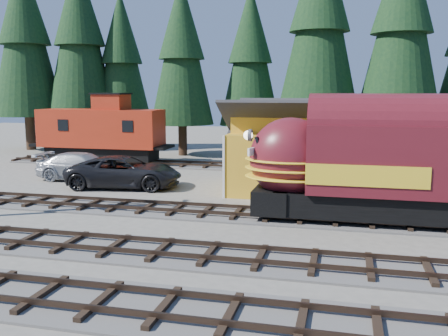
% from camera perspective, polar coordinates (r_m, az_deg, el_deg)
% --- Properties ---
extents(ground, '(120.00, 120.00, 0.00)m').
position_cam_1_polar(ground, '(19.01, 12.39, -8.99)').
color(ground, '#6B665B').
rests_on(ground, ground).
extents(track_spur, '(32.00, 3.20, 0.33)m').
position_cam_1_polar(track_spur, '(37.98, -2.11, 0.22)').
color(track_spur, '#4C4947').
rests_on(track_spur, ground).
extents(depot, '(12.80, 7.00, 5.30)m').
position_cam_1_polar(depot, '(28.76, 13.14, 3.04)').
color(depot, gold).
rests_on(depot, ground).
extents(conifer_backdrop, '(79.84, 20.16, 17.05)m').
position_cam_1_polar(conifer_backdrop, '(42.88, 19.81, 14.07)').
color(conifer_backdrop, black).
rests_on(conifer_backdrop, ground).
extents(locomotive, '(15.65, 3.11, 4.25)m').
position_cam_1_polar(locomotive, '(22.58, 21.63, -0.08)').
color(locomotive, black).
rests_on(locomotive, ground).
extents(caboose, '(9.87, 2.86, 5.13)m').
position_cam_1_polar(caboose, '(40.88, -13.81, 4.10)').
color(caboose, black).
rests_on(caboose, ground).
extents(pickup_truck_a, '(7.16, 4.09, 1.88)m').
position_cam_1_polar(pickup_truck_a, '(30.38, -11.31, -0.44)').
color(pickup_truck_a, black).
rests_on(pickup_truck_a, ground).
extents(pickup_truck_b, '(6.16, 2.61, 1.77)m').
position_cam_1_polar(pickup_truck_b, '(33.47, -15.77, 0.15)').
color(pickup_truck_b, '#ADB0B5').
rests_on(pickup_truck_b, ground).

